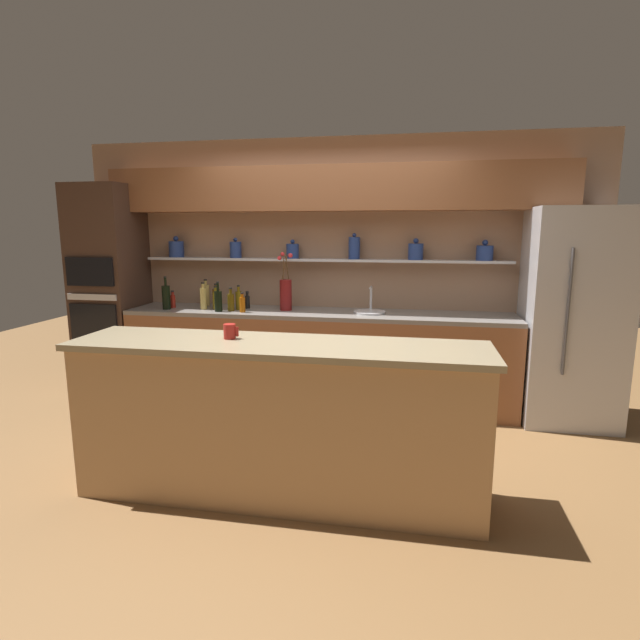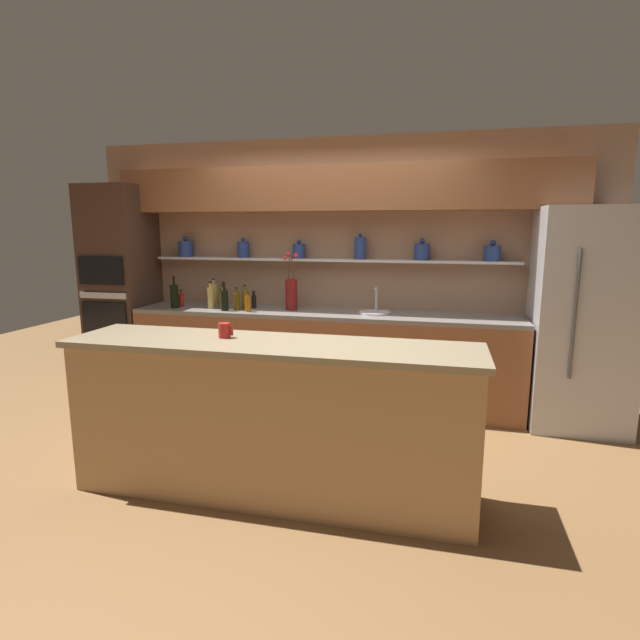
% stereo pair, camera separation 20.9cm
% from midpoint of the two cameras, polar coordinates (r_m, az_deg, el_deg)
% --- Properties ---
extents(ground_plane, '(12.00, 12.00, 0.00)m').
position_cam_midpoint_polar(ground_plane, '(3.95, -4.06, -15.36)').
color(ground_plane, brown).
extents(back_wall_unit, '(5.20, 0.44, 2.60)m').
position_cam_midpoint_polar(back_wall_unit, '(5.05, 0.13, 8.52)').
color(back_wall_unit, '#937056').
rests_on(back_wall_unit, ground_plane).
extents(back_counter_unit, '(3.77, 0.62, 0.92)m').
position_cam_midpoint_polar(back_counter_unit, '(4.95, -1.56, -4.30)').
color(back_counter_unit, brown).
rests_on(back_counter_unit, ground_plane).
extents(island_counter, '(2.62, 0.61, 1.02)m').
position_cam_midpoint_polar(island_counter, '(3.26, -6.68, -11.32)').
color(island_counter, tan).
rests_on(island_counter, ground_plane).
extents(refrigerator, '(0.79, 0.73, 1.90)m').
position_cam_midpoint_polar(refrigerator, '(4.87, 25.76, 0.31)').
color(refrigerator, '#B7B7BC').
rests_on(refrigerator, ground_plane).
extents(oven_tower, '(0.60, 0.64, 2.16)m').
position_cam_midpoint_polar(oven_tower, '(5.71, -23.80, 3.10)').
color(oven_tower, '#3D281E').
rests_on(oven_tower, ground_plane).
extents(flower_vase, '(0.16, 0.12, 0.57)m').
position_cam_midpoint_polar(flower_vase, '(4.93, -5.16, 3.09)').
color(flower_vase, maroon).
rests_on(flower_vase, back_counter_unit).
extents(sink_fixture, '(0.30, 0.30, 0.25)m').
position_cam_midpoint_polar(sink_fixture, '(4.78, 4.47, 1.06)').
color(sink_fixture, '#B7B7BC').
rests_on(sink_fixture, back_counter_unit).
extents(bottle_oil_0, '(0.07, 0.07, 0.23)m').
position_cam_midpoint_polar(bottle_oil_0, '(4.97, -11.33, 2.05)').
color(bottle_oil_0, '#47380A').
rests_on(bottle_oil_0, back_counter_unit).
extents(bottle_wine_1, '(0.08, 0.08, 0.33)m').
position_cam_midpoint_polar(bottle_wine_1, '(5.24, -18.27, 2.52)').
color(bottle_wine_1, black).
rests_on(bottle_wine_1, back_counter_unit).
extents(bottle_sauce_2, '(0.06, 0.06, 0.19)m').
position_cam_midpoint_polar(bottle_sauce_2, '(4.88, -10.08, 1.81)').
color(bottle_sauce_2, '#9E4C0A').
rests_on(bottle_sauce_2, back_counter_unit).
extents(bottle_sauce_3, '(0.05, 0.05, 0.18)m').
position_cam_midpoint_polar(bottle_sauce_3, '(5.11, -9.47, 2.13)').
color(bottle_sauce_3, black).
rests_on(bottle_sauce_3, back_counter_unit).
extents(bottle_spirit_4, '(0.08, 0.08, 0.28)m').
position_cam_midpoint_polar(bottle_spirit_4, '(5.38, -14.01, 2.83)').
color(bottle_spirit_4, tan).
rests_on(bottle_spirit_4, back_counter_unit).
extents(bottle_spirit_5, '(0.07, 0.07, 0.27)m').
position_cam_midpoint_polar(bottle_spirit_5, '(5.13, -14.33, 2.45)').
color(bottle_spirit_5, tan).
rests_on(bottle_spirit_5, back_counter_unit).
extents(bottle_spirit_6, '(0.07, 0.07, 0.25)m').
position_cam_midpoint_polar(bottle_spirit_6, '(5.21, -12.91, 2.48)').
color(bottle_spirit_6, '#4C2D0C').
rests_on(bottle_spirit_6, back_counter_unit).
extents(bottle_sauce_7, '(0.05, 0.05, 0.18)m').
position_cam_midpoint_polar(bottle_sauce_7, '(5.33, -17.54, 2.13)').
color(bottle_sauce_7, maroon).
rests_on(bottle_sauce_7, back_counter_unit).
extents(bottle_wine_8, '(0.07, 0.07, 0.29)m').
position_cam_midpoint_polar(bottle_wine_8, '(4.97, -12.74, 2.17)').
color(bottle_wine_8, black).
rests_on(bottle_wine_8, back_counter_unit).
extents(bottle_oil_9, '(0.06, 0.06, 0.24)m').
position_cam_midpoint_polar(bottle_oil_9, '(5.09, -12.99, 2.22)').
color(bottle_oil_9, brown).
rests_on(bottle_oil_9, back_counter_unit).
extents(bottle_oil_10, '(0.06, 0.06, 0.24)m').
position_cam_midpoint_polar(bottle_oil_10, '(5.04, -10.45, 2.28)').
color(bottle_oil_10, brown).
rests_on(bottle_oil_10, back_counter_unit).
extents(coffee_mug, '(0.10, 0.08, 0.10)m').
position_cam_midpoint_polar(coffee_mug, '(3.26, -12.09, -1.29)').
color(coffee_mug, maroon).
rests_on(coffee_mug, island_counter).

